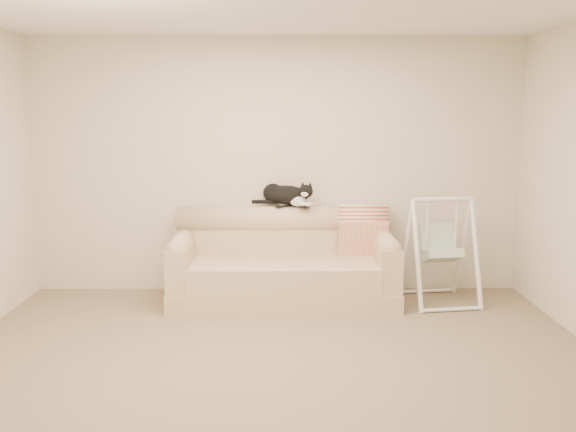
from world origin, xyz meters
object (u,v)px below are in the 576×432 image
Objects in this scene: sofa at (284,265)px; remote_a at (284,206)px; baby_swing at (440,250)px; remote_b at (301,206)px; tuxedo_cat at (287,195)px.

sofa is 12.56× the size of remote_a.
baby_swing is (1.52, -0.34, -0.39)m from remote_a.
baby_swing is (1.34, -0.32, -0.39)m from remote_b.
remote_a is 0.27× the size of tuxedo_cat.
remote_a is at bearing 173.67° from remote_b.
sofa is 0.63m from remote_b.
remote_b is 0.27× the size of tuxedo_cat.
tuxedo_cat is 1.62m from baby_swing.
tuxedo_cat reaches higher than sofa.
sofa is 3.43× the size of tuxedo_cat.
sofa is at bearing -128.73° from remote_b.
sofa is 2.10× the size of baby_swing.
tuxedo_cat reaches higher than remote_b.
remote_b is at bearing -6.33° from remote_a.
remote_a is at bearing 90.07° from sofa.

